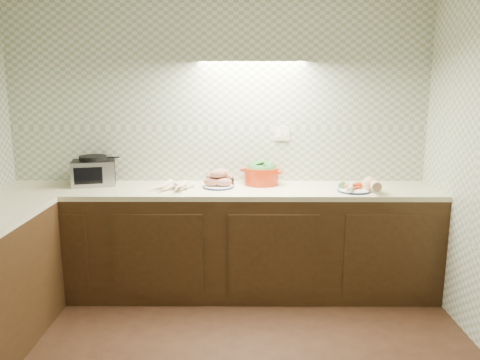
{
  "coord_description": "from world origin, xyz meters",
  "views": [
    {
      "loc": [
        0.2,
        -2.24,
        1.74
      ],
      "look_at": [
        0.19,
        1.25,
        1.02
      ],
      "focal_mm": 35.0,
      "sensor_mm": 36.0,
      "label": 1
    }
  ],
  "objects_px": {
    "parsnip_pile": "(173,186)",
    "veg_plate": "(361,186)",
    "toaster_oven": "(94,171)",
    "dutch_oven": "(261,173)",
    "sweet_potato_plate": "(218,180)",
    "onion_bowl": "(225,180)"
  },
  "relations": [
    {
      "from": "toaster_oven",
      "to": "dutch_oven",
      "type": "distance_m",
      "value": 1.42
    },
    {
      "from": "sweet_potato_plate",
      "to": "onion_bowl",
      "type": "bearing_deg",
      "value": 65.27
    },
    {
      "from": "sweet_potato_plate",
      "to": "toaster_oven",
      "type": "bearing_deg",
      "value": 174.74
    },
    {
      "from": "sweet_potato_plate",
      "to": "veg_plate",
      "type": "xyz_separation_m",
      "value": [
        1.14,
        -0.15,
        -0.02
      ]
    },
    {
      "from": "toaster_oven",
      "to": "parsnip_pile",
      "type": "xyz_separation_m",
      "value": [
        0.69,
        -0.18,
        -0.09
      ]
    },
    {
      "from": "toaster_oven",
      "to": "sweet_potato_plate",
      "type": "distance_m",
      "value": 1.07
    },
    {
      "from": "parsnip_pile",
      "to": "sweet_potato_plate",
      "type": "xyz_separation_m",
      "value": [
        0.36,
        0.08,
        0.03
      ]
    },
    {
      "from": "parsnip_pile",
      "to": "veg_plate",
      "type": "height_order",
      "value": "veg_plate"
    },
    {
      "from": "onion_bowl",
      "to": "veg_plate",
      "type": "xyz_separation_m",
      "value": [
        1.09,
        -0.26,
        0.0
      ]
    },
    {
      "from": "parsnip_pile",
      "to": "onion_bowl",
      "type": "bearing_deg",
      "value": 25.37
    },
    {
      "from": "parsnip_pile",
      "to": "veg_plate",
      "type": "relative_size",
      "value": 1.03
    },
    {
      "from": "dutch_oven",
      "to": "sweet_potato_plate",
      "type": "bearing_deg",
      "value": -136.54
    },
    {
      "from": "toaster_oven",
      "to": "onion_bowl",
      "type": "height_order",
      "value": "toaster_oven"
    },
    {
      "from": "parsnip_pile",
      "to": "dutch_oven",
      "type": "bearing_deg",
      "value": 15.97
    },
    {
      "from": "onion_bowl",
      "to": "dutch_oven",
      "type": "height_order",
      "value": "dutch_oven"
    },
    {
      "from": "toaster_oven",
      "to": "veg_plate",
      "type": "relative_size",
      "value": 1.2
    },
    {
      "from": "toaster_oven",
      "to": "veg_plate",
      "type": "bearing_deg",
      "value": -19.82
    },
    {
      "from": "parsnip_pile",
      "to": "onion_bowl",
      "type": "relative_size",
      "value": 2.39
    },
    {
      "from": "toaster_oven",
      "to": "parsnip_pile",
      "type": "distance_m",
      "value": 0.72
    },
    {
      "from": "toaster_oven",
      "to": "dutch_oven",
      "type": "bearing_deg",
      "value": -12.52
    },
    {
      "from": "parsnip_pile",
      "to": "sweet_potato_plate",
      "type": "height_order",
      "value": "sweet_potato_plate"
    },
    {
      "from": "toaster_oven",
      "to": "dutch_oven",
      "type": "relative_size",
      "value": 1.03
    }
  ]
}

